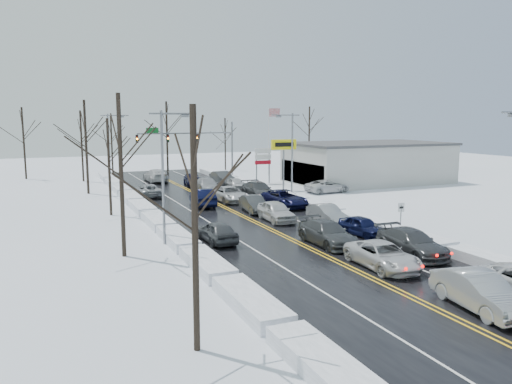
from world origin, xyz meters
name	(u,v)px	position (x,y,z in m)	size (l,w,h in m)	color
ground	(256,222)	(0.00, 0.00, 0.00)	(160.00, 160.00, 0.00)	silver
road_surface	(247,218)	(0.00, 2.00, 0.01)	(14.00, 84.00, 0.01)	black
snow_bank_left	(159,226)	(-7.60, 2.00, 0.00)	(1.66, 72.00, 0.66)	white
snow_bank_right	(323,212)	(7.60, 2.00, 0.00)	(1.66, 72.00, 0.66)	white
traffic_signal_mast	(197,141)	(3.45, 27.99, 5.48)	(13.28, 0.39, 8.00)	slate
tires_plus_sign	(284,148)	(10.50, 15.99, 4.99)	(3.20, 0.34, 6.00)	slate
used_vehicles_sign	(263,158)	(10.50, 22.00, 3.32)	(2.20, 0.22, 4.65)	slate
speed_limit_sign	(401,212)	(8.20, -8.00, 1.63)	(0.55, 0.09, 2.35)	slate
flagpole	(270,136)	(15.17, 30.00, 5.93)	(1.87, 1.20, 10.00)	silver
dealership_building	(367,162)	(23.98, 18.00, 2.66)	(20.40, 12.40, 5.30)	beige
streetlight_ne	(290,149)	(8.30, 10.00, 5.31)	(3.20, 0.25, 9.00)	slate
streetlight_sw	(166,166)	(-8.30, -4.00, 5.31)	(3.20, 0.25, 9.00)	slate
streetlight_nw	(111,145)	(-8.30, 24.00, 5.31)	(3.20, 0.25, 9.00)	slate
tree_left_a	(194,182)	(-11.00, -20.00, 6.29)	(3.60, 3.60, 9.00)	#2D231C
tree_left_b	(120,144)	(-11.50, -6.00, 6.99)	(4.00, 4.00, 10.00)	#2D231C
tree_left_c	(108,148)	(-10.50, 8.00, 5.94)	(3.40, 3.40, 8.50)	#2D231C
tree_left_d	(85,129)	(-11.20, 22.00, 7.33)	(4.20, 4.20, 10.50)	#2D231C
tree_left_e	(81,132)	(-10.80, 34.00, 6.64)	(3.80, 3.80, 9.50)	#2D231C
tree_far_a	(23,129)	(-18.00, 40.00, 6.99)	(4.00, 4.00, 10.00)	#2D231C
tree_far_b	(111,133)	(-6.00, 41.00, 6.29)	(3.60, 3.60, 9.00)	#2D231C
tree_far_c	(167,123)	(2.00, 39.00, 7.68)	(4.40, 4.40, 11.00)	#2D231C
tree_far_d	(225,134)	(12.00, 40.50, 5.94)	(3.40, 3.40, 8.50)	#2D231C
tree_far_e	(309,125)	(28.00, 41.00, 7.33)	(4.20, 4.20, 10.50)	#2D231C
queued_car_1	(479,310)	(1.74, -21.24, 0.00)	(1.77, 5.08, 1.67)	#A2A5AA
queued_car_2	(382,268)	(1.72, -14.35, 0.00)	(2.43, 5.28, 1.47)	silver
queued_car_3	(327,245)	(1.59, -8.53, 0.00)	(2.23, 5.49, 1.59)	#414446
queued_car_4	(276,221)	(1.79, -0.12, 0.00)	(1.97, 4.90, 1.67)	silver
queued_car_5	(254,212)	(1.63, 4.29, 0.00)	(1.60, 4.60, 1.51)	#3B3D40
queued_car_6	(229,202)	(1.60, 10.57, 0.00)	(2.57, 5.58, 1.55)	silver
queued_car_7	(207,192)	(1.67, 18.11, 0.00)	(2.23, 5.48, 1.59)	#98999F
queued_car_8	(193,186)	(1.56, 23.83, 0.00)	(1.93, 4.81, 1.64)	black
queued_car_11	(411,255)	(5.06, -12.90, 0.00)	(2.25, 5.53, 1.61)	#3D3F42
queued_car_12	(362,236)	(5.31, -7.37, 0.00)	(1.67, 4.16, 1.42)	black
queued_car_13	(327,223)	(5.22, -2.54, 0.00)	(1.61, 4.61, 1.52)	gray
queued_car_14	(284,207)	(5.45, 5.63, 0.00)	(2.69, 5.82, 1.62)	black
queued_car_15	(259,198)	(5.25, 11.40, 0.00)	(2.40, 5.91, 1.72)	#3C3E41
queued_car_16	(236,190)	(5.34, 18.30, 0.00)	(1.68, 4.16, 1.42)	silver
queued_car_17	(222,185)	(5.33, 23.18, 0.00)	(1.81, 5.20, 1.71)	#434649
oncoming_car_0	(203,206)	(-1.67, 9.22, 0.00)	(1.80, 5.15, 1.70)	black
oncoming_car_1	(149,197)	(-5.38, 16.99, 0.00)	(2.33, 5.06, 1.41)	#96999E
oncoming_car_2	(156,182)	(-1.90, 29.58, 0.00)	(2.41, 5.94, 1.72)	silver
oncoming_car_3	(217,242)	(-5.06, -4.98, 0.00)	(1.79, 4.45, 1.52)	#434649
parked_car_0	(327,193)	(14.10, 11.90, 0.00)	(2.44, 5.30, 1.47)	silver
parked_car_1	(329,186)	(17.13, 16.53, 0.00)	(2.27, 5.57, 1.62)	silver
parked_car_2	(297,183)	(15.07, 21.04, 0.00)	(1.68, 4.18, 1.42)	#45484B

